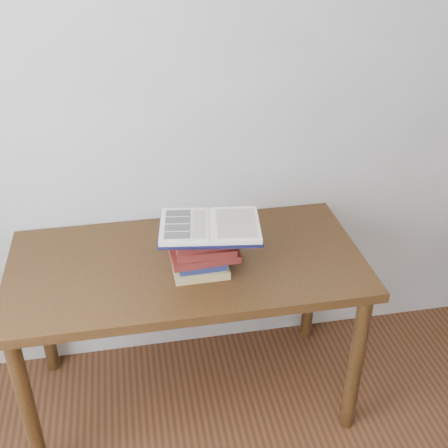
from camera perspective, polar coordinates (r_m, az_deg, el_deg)
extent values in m
cube|color=silver|center=(2.38, -2.67, 12.34)|extent=(3.50, 0.04, 2.60)
cube|color=#462E11|center=(2.29, -3.82, -4.11)|extent=(1.43, 0.72, 0.04)
cylinder|color=#462E11|center=(2.36, -19.27, -17.42)|extent=(0.06, 0.06, 0.73)
cylinder|color=#462E11|center=(2.46, 13.22, -13.67)|extent=(0.06, 0.06, 0.73)
cylinder|color=#462E11|center=(2.79, -17.97, -8.33)|extent=(0.06, 0.06, 0.73)
cylinder|color=#462E11|center=(2.88, 8.80, -5.59)|extent=(0.06, 0.06, 0.73)
cube|color=#A38D54|center=(2.20, -2.41, -4.51)|extent=(0.21, 0.15, 0.03)
cube|color=#19194B|center=(2.18, -2.34, -3.80)|extent=(0.19, 0.14, 0.03)
cube|color=maroon|center=(2.18, -2.06, -2.96)|extent=(0.27, 0.18, 0.03)
cube|color=maroon|center=(2.16, -1.93, -2.29)|extent=(0.23, 0.16, 0.03)
cube|color=maroon|center=(2.15, -2.28, -1.56)|extent=(0.22, 0.16, 0.03)
cube|color=maroon|center=(2.12, -1.89, -1.00)|extent=(0.22, 0.18, 0.03)
cube|color=black|center=(2.11, -1.44, -0.47)|extent=(0.41, 0.32, 0.01)
cube|color=white|center=(2.11, -4.03, -0.21)|extent=(0.22, 0.27, 0.02)
cube|color=white|center=(2.11, 1.14, -0.09)|extent=(0.22, 0.27, 0.02)
cylinder|color=white|center=(2.11, -1.44, -0.19)|extent=(0.05, 0.25, 0.01)
cube|color=black|center=(2.17, -4.68, 1.12)|extent=(0.10, 0.06, 0.00)
cube|color=black|center=(2.13, -4.72, 0.40)|extent=(0.10, 0.06, 0.00)
cube|color=black|center=(2.08, -4.76, -0.36)|extent=(0.10, 0.06, 0.00)
cube|color=black|center=(2.03, -4.80, -1.16)|extent=(0.10, 0.06, 0.00)
cube|color=beige|center=(2.10, -2.56, 0.05)|extent=(0.08, 0.21, 0.00)
cube|color=beige|center=(2.10, 1.25, 0.14)|extent=(0.17, 0.23, 0.00)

